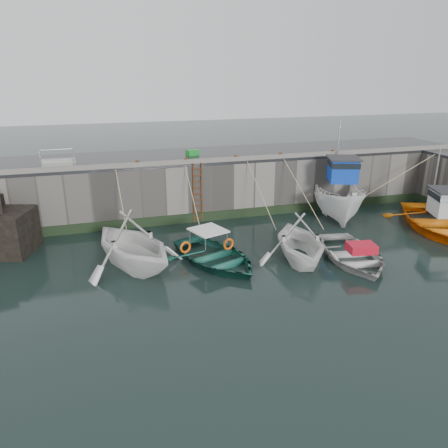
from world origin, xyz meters
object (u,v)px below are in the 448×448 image
object	(u,v)px
boat_near_blue	(215,262)
boat_far_orange	(439,222)
ladder	(198,193)
boat_far_white	(338,198)
fish_crate	(192,153)
bollard_b	(186,161)
boat_near_navy	(352,259)
bollard_a	(137,163)
boat_near_blacktrim	(299,260)
bollard_d	(281,155)
bollard_c	(236,158)
boat_near_white	(134,266)
bollard_e	(332,152)

from	to	relation	value
boat_near_blue	boat_far_orange	world-z (taller)	boat_far_orange
ladder	boat_far_white	world-z (taller)	boat_far_white
ladder	boat_far_orange	bearing A→B (deg)	-22.30
ladder	boat_far_white	size ratio (longest dim) A/B	0.47
fish_crate	bollard_b	distance (m)	2.26
boat_near_navy	bollard_a	size ratio (longest dim) A/B	17.09
boat_near_blacktrim	boat_far_white	xyz separation A→B (m)	(4.71, 4.88, 1.05)
boat_far_white	bollard_d	distance (m)	3.97
boat_near_blacktrim	bollard_b	size ratio (longest dim) A/B	15.91
boat_far_white	bollard_c	distance (m)	6.12
boat_far_white	bollard_c	world-z (taller)	boat_far_white
boat_near_white	boat_near_navy	bearing A→B (deg)	-37.53
boat_near_navy	fish_crate	size ratio (longest dim) A/B	7.31
fish_crate	bollard_d	world-z (taller)	fish_crate
bollard_e	bollard_d	bearing A→B (deg)	180.00
boat_near_white	boat_far_white	size ratio (longest dim) A/B	0.74
boat_near_blue	boat_near_navy	world-z (taller)	boat_near_blue
bollard_a	bollard_e	world-z (taller)	same
boat_far_orange	boat_near_blue	bearing A→B (deg)	-157.53
bollard_a	bollard_d	bearing A→B (deg)	0.00
boat_near_navy	bollard_a	xyz separation A→B (m)	(-8.16, 7.06, 3.30)
boat_far_orange	ladder	bearing A→B (deg)	177.48
bollard_e	boat_near_blue	bearing A→B (deg)	-146.70
bollard_b	bollard_c	xyz separation A→B (m)	(2.70, 0.00, 0.00)
boat_far_orange	bollard_a	bearing A→B (deg)	-179.43
boat_far_orange	fish_crate	world-z (taller)	boat_far_orange
boat_near_white	bollard_e	bearing A→B (deg)	-2.00
bollard_a	ladder	bearing A→B (deg)	-6.38
ladder	boat_far_orange	world-z (taller)	boat_far_orange
ladder	bollard_c	distance (m)	2.81
bollard_d	boat_near_white	bearing A→B (deg)	-149.93
boat_near_navy	bollard_d	distance (m)	7.81
boat_near_blacktrim	bollard_d	distance (m)	7.46
fish_crate	bollard_d	xyz separation A→B (m)	(4.48, -2.11, -0.02)
boat_near_white	boat_far_white	bearing A→B (deg)	-8.19
bollard_c	bollard_d	bearing A→B (deg)	0.00
boat_near_blacktrim	bollard_b	distance (m)	8.01
boat_near_blue	bollard_a	size ratio (longest dim) A/B	17.39
boat_near_blacktrim	bollard_d	bearing A→B (deg)	85.41
boat_near_white	boat_far_white	xyz separation A→B (m)	(11.58, 3.49, 1.05)
boat_near_blue	boat_far_white	size ratio (longest dim) A/B	0.71
fish_crate	bollard_a	world-z (taller)	fish_crate
boat_far_orange	boat_near_navy	bearing A→B (deg)	-142.52
boat_near_white	bollard_e	distance (m)	13.35
boat_near_blacktrim	boat_far_orange	xyz separation A→B (m)	(8.53, 1.39, 0.43)
ladder	bollard_a	size ratio (longest dim) A/B	11.43
bollard_c	bollard_e	distance (m)	5.80
boat_far_orange	bollard_a	xyz separation A→B (m)	(-14.48, 5.05, 2.87)
boat_near_blue	fish_crate	size ratio (longest dim) A/B	7.44
bollard_b	fish_crate	bearing A→B (deg)	68.78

